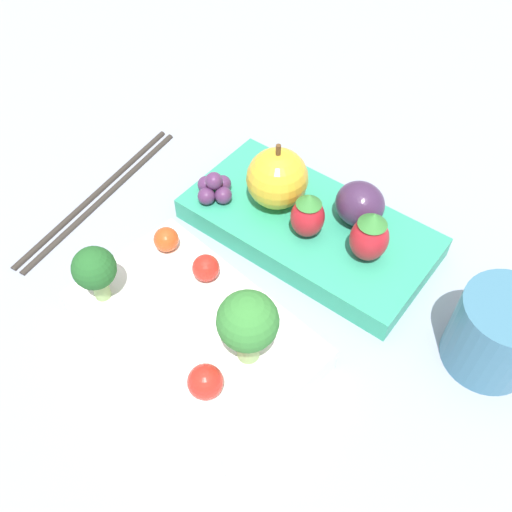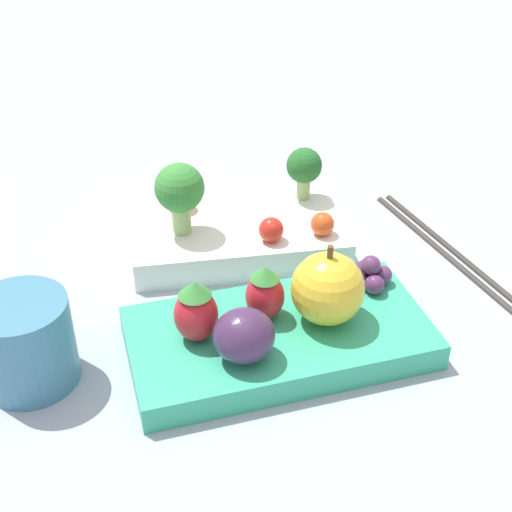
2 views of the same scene
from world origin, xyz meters
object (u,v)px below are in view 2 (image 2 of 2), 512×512
apple (328,289)px  chopsticks_pair (449,250)px  cherry_tomato_1 (179,197)px  cherry_tomato_2 (322,224)px  grape_cluster (370,275)px  strawberry_1 (265,293)px  bento_box_fruit (279,338)px  plum (244,336)px  broccoli_floret_0 (304,167)px  cherry_tomato_0 (271,230)px  strawberry_0 (196,311)px  bento_box_savoury (237,234)px  drinking_cup (25,342)px  broccoli_floret_1 (180,190)px

apple → chopsticks_pair: (0.14, 0.09, -0.04)m
apple → chopsticks_pair: bearing=31.6°
cherry_tomato_1 → cherry_tomato_2: size_ratio=1.19×
cherry_tomato_1 → chopsticks_pair: (0.22, -0.08, -0.03)m
grape_cluster → strawberry_1: bearing=-167.8°
bento_box_fruit → plum: bearing=-140.2°
plum → grape_cluster: 0.13m
broccoli_floret_0 → cherry_tomato_1: size_ratio=2.04×
cherry_tomato_0 → cherry_tomato_2: same height
bento_box_fruit → strawberry_0: 0.07m
bento_box_savoury → chopsticks_pair: size_ratio=0.90×
strawberry_1 → drinking_cup: size_ratio=0.66×
bento_box_savoury → strawberry_1: 0.13m
cherry_tomato_1 → drinking_cup: bearing=-127.7°
cherry_tomato_0 → drinking_cup: drinking_cup is taller
bento_box_savoury → bento_box_fruit: size_ratio=0.86×
cherry_tomato_2 → strawberry_1: size_ratio=0.47×
cherry_tomato_1 → cherry_tomato_2: 0.13m
strawberry_1 → bento_box_fruit: bearing=-62.9°
strawberry_0 → chopsticks_pair: 0.25m
cherry_tomato_1 → grape_cluster: cherry_tomato_1 is taller
broccoli_floret_1 → plum: size_ratio=1.50×
broccoli_floret_1 → apple: 0.16m
strawberry_1 → chopsticks_pair: bearing=22.1°
bento_box_fruit → grape_cluster: 0.09m
broccoli_floret_1 → apple: (0.08, -0.13, -0.02)m
bento_box_savoury → broccoli_floret_0: bearing=22.6°
bento_box_fruit → grape_cluster: size_ratio=6.10×
cherry_tomato_2 → chopsticks_pair: (0.11, -0.02, -0.03)m
broccoli_floret_1 → grape_cluster: bearing=-38.2°
broccoli_floret_1 → cherry_tomato_0: size_ratio=2.98×
bento_box_fruit → broccoli_floret_0: (0.07, 0.17, 0.05)m
bento_box_savoury → strawberry_1: (-0.01, -0.13, 0.03)m
cherry_tomato_1 → apple: apple is taller
strawberry_0 → drinking_cup: strawberry_0 is taller
cherry_tomato_2 → apple: 0.11m
bento_box_savoury → cherry_tomato_0: cherry_tomato_0 is taller
broccoli_floret_0 → broccoli_floret_1: bearing=-163.8°
broccoli_floret_0 → cherry_tomato_0: bearing=-125.9°
broccoli_floret_0 → drinking_cup: size_ratio=0.75×
cherry_tomato_0 → drinking_cup: (-0.19, -0.09, -0.00)m
cherry_tomato_0 → chopsticks_pair: 0.16m
cherry_tomato_0 → cherry_tomato_1: bearing=134.1°
cherry_tomato_2 → chopsticks_pair: size_ratio=0.10×
chopsticks_pair → bento_box_fruit: bearing=-153.4°
broccoli_floret_0 → grape_cluster: size_ratio=1.36×
bento_box_fruit → apple: bearing=2.6°
cherry_tomato_2 → apple: apple is taller
cherry_tomato_1 → grape_cluster: (0.13, -0.14, -0.01)m
bento_box_savoury → drinking_cup: 0.22m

